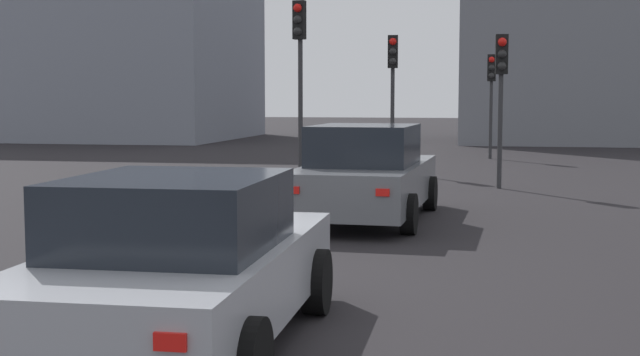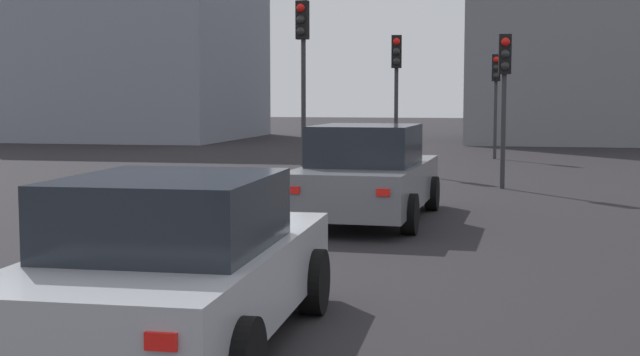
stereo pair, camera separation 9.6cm
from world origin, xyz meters
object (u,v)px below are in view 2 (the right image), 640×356
Objects in this scene: car_silver_second at (177,265)px; traffic_light_near_left at (504,78)px; car_grey_lead at (368,175)px; traffic_light_far_right at (302,54)px; traffic_light_far_left at (396,74)px; traffic_light_near_right at (496,84)px.

car_silver_second is 1.22× the size of traffic_light_near_left.
traffic_light_near_left reaches higher than car_grey_lead.
traffic_light_near_left is 4.72m from traffic_light_far_right.
traffic_light_far_right is at bearing 7.13° from car_silver_second.
car_grey_lead is 9.63m from traffic_light_far_left.
traffic_light_far_right reaches higher than traffic_light_near_right.
car_grey_lead is 1.37× the size of traffic_light_near_right.
traffic_light_far_right is (-0.19, 4.68, 0.58)m from traffic_light_near_left.
traffic_light_far_right is (13.34, 2.01, 2.41)m from car_silver_second.
traffic_light_near_right is at bearing 150.18° from traffic_light_far_left.
traffic_light_far_left reaches higher than car_grey_lead.
traffic_light_far_right is at bearing -91.37° from traffic_light_near_left.
car_silver_second is 1.22× the size of traffic_light_near_right.
traffic_light_near_right reaches higher than car_grey_lead.
traffic_light_near_left reaches higher than car_silver_second.
traffic_light_near_right is 0.81× the size of traffic_light_far_right.
traffic_light_far_right is at bearing -22.61° from traffic_light_near_right.
traffic_light_near_right is (15.33, -2.01, 1.77)m from car_grey_lead.
traffic_light_near_right reaches higher than traffic_light_near_left.
traffic_light_near_left is at bearing 100.75° from traffic_light_far_right.
traffic_light_near_left is 0.93× the size of traffic_light_far_left.
traffic_light_far_left is at bearing 164.48° from traffic_light_far_right.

